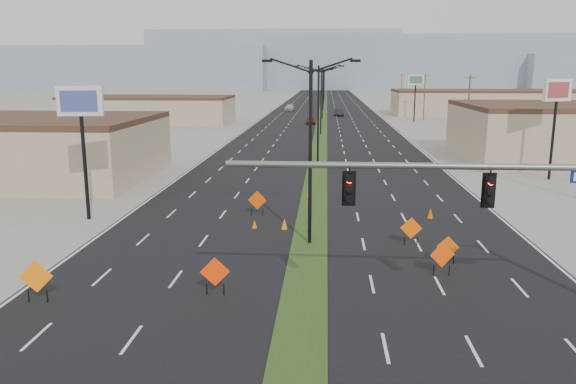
# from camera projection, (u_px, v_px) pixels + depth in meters

# --- Properties ---
(ground) EXTENTS (600.00, 600.00, 0.00)m
(ground) POSITION_uv_depth(u_px,v_px,m) (299.00, 346.00, 19.64)
(ground) COLOR gray
(ground) RESTS_ON ground
(road_surface) EXTENTS (25.00, 400.00, 0.02)m
(road_surface) POSITION_uv_depth(u_px,v_px,m) (322.00, 118.00, 117.18)
(road_surface) COLOR black
(road_surface) RESTS_ON ground
(median_strip) EXTENTS (2.00, 400.00, 0.04)m
(median_strip) POSITION_uv_depth(u_px,v_px,m) (322.00, 118.00, 117.18)
(median_strip) COLOR #294017
(median_strip) RESTS_ON ground
(building_sw_far) EXTENTS (30.00, 14.00, 4.50)m
(building_sw_far) POSITION_uv_depth(u_px,v_px,m) (150.00, 111.00, 104.20)
(building_sw_far) COLOR tan
(building_sw_far) RESTS_ON ground
(building_se_far) EXTENTS (44.00, 16.00, 5.00)m
(building_se_far) POSITION_uv_depth(u_px,v_px,m) (495.00, 104.00, 123.89)
(building_se_far) COLOR tan
(building_se_far) RESTS_ON ground
(mesa_west) EXTENTS (180.00, 50.00, 22.00)m
(mesa_west) POSITION_uv_depth(u_px,v_px,m) (100.00, 69.00, 298.42)
(mesa_west) COLOR #8292A2
(mesa_west) RESTS_ON ground
(mesa_center) EXTENTS (220.00, 50.00, 28.00)m
(mesa_center) POSITION_uv_depth(u_px,v_px,m) (399.00, 63.00, 306.67)
(mesa_center) COLOR #8292A2
(mesa_center) RESTS_ON ground
(mesa_backdrop) EXTENTS (140.00, 50.00, 32.00)m
(mesa_backdrop) POSITION_uv_depth(u_px,v_px,m) (275.00, 60.00, 330.40)
(mesa_backdrop) COLOR #8292A2
(mesa_backdrop) RESTS_ON ground
(signal_mast) EXTENTS (16.30, 0.60, 8.00)m
(signal_mast) POSITION_uv_depth(u_px,v_px,m) (541.00, 203.00, 20.01)
(signal_mast) COLOR slate
(signal_mast) RESTS_ON ground
(streetlight_0) EXTENTS (5.15, 0.24, 10.02)m
(streetlight_0) POSITION_uv_depth(u_px,v_px,m) (310.00, 147.00, 30.21)
(streetlight_0) COLOR black
(streetlight_0) RESTS_ON ground
(streetlight_1) EXTENTS (5.15, 0.24, 10.02)m
(streetlight_1) POSITION_uv_depth(u_px,v_px,m) (318.00, 111.00, 57.52)
(streetlight_1) COLOR black
(streetlight_1) RESTS_ON ground
(streetlight_2) EXTENTS (5.15, 0.24, 10.02)m
(streetlight_2) POSITION_uv_depth(u_px,v_px,m) (321.00, 98.00, 84.83)
(streetlight_2) COLOR black
(streetlight_2) RESTS_ON ground
(streetlight_3) EXTENTS (5.15, 0.24, 10.02)m
(streetlight_3) POSITION_uv_depth(u_px,v_px,m) (322.00, 92.00, 112.14)
(streetlight_3) COLOR black
(streetlight_3) RESTS_ON ground
(streetlight_4) EXTENTS (5.15, 0.24, 10.02)m
(streetlight_4) POSITION_uv_depth(u_px,v_px,m) (323.00, 88.00, 139.45)
(streetlight_4) COLOR black
(streetlight_4) RESTS_ON ground
(streetlight_5) EXTENTS (5.15, 0.24, 10.02)m
(streetlight_5) POSITION_uv_depth(u_px,v_px,m) (324.00, 85.00, 166.77)
(streetlight_5) COLOR black
(streetlight_5) RESTS_ON ground
(streetlight_6) EXTENTS (5.15, 0.24, 10.02)m
(streetlight_6) POSITION_uv_depth(u_px,v_px,m) (324.00, 83.00, 194.08)
(streetlight_6) COLOR black
(streetlight_6) RESTS_ON ground
(utility_pole_1) EXTENTS (1.60, 0.20, 9.00)m
(utility_pole_1) POSITION_uv_depth(u_px,v_px,m) (468.00, 107.00, 75.86)
(utility_pole_1) COLOR #4C3823
(utility_pole_1) RESTS_ON ground
(utility_pole_2) EXTENTS (1.60, 0.20, 9.00)m
(utility_pole_2) POSITION_uv_depth(u_px,v_px,m) (424.00, 96.00, 109.99)
(utility_pole_2) COLOR #4C3823
(utility_pole_2) RESTS_ON ground
(utility_pole_3) EXTENTS (1.60, 0.20, 9.00)m
(utility_pole_3) POSITION_uv_depth(u_px,v_px,m) (401.00, 90.00, 144.13)
(utility_pole_3) COLOR #4C3823
(utility_pole_3) RESTS_ON ground
(car_left) EXTENTS (1.73, 3.98, 1.34)m
(car_left) POSITION_uv_depth(u_px,v_px,m) (311.00, 120.00, 102.45)
(car_left) COLOR maroon
(car_left) RESTS_ON ground
(car_mid) EXTENTS (2.10, 4.57, 1.45)m
(car_mid) POSITION_uv_depth(u_px,v_px,m) (339.00, 113.00, 121.04)
(car_mid) COLOR black
(car_mid) RESTS_ON ground
(car_far) EXTENTS (2.28, 5.16, 1.47)m
(car_far) POSITION_uv_depth(u_px,v_px,m) (290.00, 108.00, 137.69)
(car_far) COLOR #A6ACB0
(car_far) RESTS_ON ground
(construction_sign_0) EXTENTS (1.37, 0.24, 1.83)m
(construction_sign_0) POSITION_uv_depth(u_px,v_px,m) (36.00, 278.00, 23.07)
(construction_sign_0) COLOR orange
(construction_sign_0) RESTS_ON ground
(construction_sign_1) EXTENTS (1.26, 0.22, 1.69)m
(construction_sign_1) POSITION_uv_depth(u_px,v_px,m) (215.00, 273.00, 23.88)
(construction_sign_1) COLOR #FF3B05
(construction_sign_1) RESTS_ON ground
(construction_sign_2) EXTENTS (1.25, 0.28, 1.69)m
(construction_sign_2) POSITION_uv_depth(u_px,v_px,m) (257.00, 201.00, 37.21)
(construction_sign_2) COLOR #DC4804
(construction_sign_2) RESTS_ON ground
(construction_sign_3) EXTENTS (1.19, 0.08, 1.58)m
(construction_sign_3) POSITION_uv_depth(u_px,v_px,m) (411.00, 229.00, 30.79)
(construction_sign_3) COLOR #FE5605
(construction_sign_3) RESTS_ON ground
(construction_sign_4) EXTENTS (1.08, 0.22, 1.45)m
(construction_sign_4) POSITION_uv_depth(u_px,v_px,m) (448.00, 248.00, 27.75)
(construction_sign_4) COLOR #D95904
(construction_sign_4) RESTS_ON ground
(construction_sign_5) EXTENTS (1.20, 0.38, 1.65)m
(construction_sign_5) POSITION_uv_depth(u_px,v_px,m) (442.00, 256.00, 26.20)
(construction_sign_5) COLOR #FF4605
(construction_sign_5) RESTS_ON ground
(cone_0) EXTENTS (0.34, 0.34, 0.54)m
(cone_0) POSITION_uv_depth(u_px,v_px,m) (255.00, 224.00, 34.32)
(cone_0) COLOR #E05C04
(cone_0) RESTS_ON ground
(cone_1) EXTENTS (0.52, 0.52, 0.66)m
(cone_1) POSITION_uv_depth(u_px,v_px,m) (284.00, 224.00, 34.08)
(cone_1) COLOR orange
(cone_1) RESTS_ON ground
(cone_2) EXTENTS (0.50, 0.50, 0.67)m
(cone_2) POSITION_uv_depth(u_px,v_px,m) (430.00, 213.00, 36.62)
(cone_2) COLOR #E64404
(cone_2) RESTS_ON ground
(cone_3) EXTENTS (0.35, 0.35, 0.56)m
(cone_3) POSITION_uv_depth(u_px,v_px,m) (309.00, 194.00, 42.51)
(cone_3) COLOR #F54505
(cone_3) RESTS_ON ground
(pole_sign_west) EXTENTS (2.80, 0.87, 8.54)m
(pole_sign_west) POSITION_uv_depth(u_px,v_px,m) (81.00, 112.00, 35.07)
(pole_sign_west) COLOR black
(pole_sign_west) RESTS_ON ground
(pole_sign_east_near) EXTENTS (2.76, 1.51, 8.81)m
(pole_sign_east_near) POSITION_uv_depth(u_px,v_px,m) (557.00, 98.00, 48.50)
(pole_sign_east_near) COLOR black
(pole_sign_east_near) RESTS_ON ground
(pole_sign_east_far) EXTENTS (2.90, 0.41, 8.89)m
(pole_sign_east_far) POSITION_uv_depth(u_px,v_px,m) (416.00, 84.00, 105.10)
(pole_sign_east_far) COLOR black
(pole_sign_east_far) RESTS_ON ground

